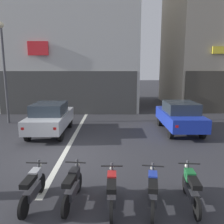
# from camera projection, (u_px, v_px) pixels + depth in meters

# --- Properties ---
(ground_plane) EXTENTS (120.00, 120.00, 0.00)m
(ground_plane) POSITION_uv_depth(u_px,v_px,m) (63.00, 157.00, 8.94)
(ground_plane) COLOR #333338
(lane_centre_line) EXTENTS (0.20, 18.00, 0.01)m
(lane_centre_line) POSITION_uv_depth(u_px,v_px,m) (82.00, 122.00, 14.83)
(lane_centre_line) COLOR silver
(lane_centre_line) RESTS_ON ground
(building_mid_block) EXTENTS (10.58, 9.67, 12.02)m
(building_mid_block) POSITION_uv_depth(u_px,v_px,m) (76.00, 39.00, 20.81)
(building_mid_block) COLOR silver
(building_mid_block) RESTS_ON ground
(building_far_right) EXTENTS (8.94, 8.91, 17.42)m
(building_far_right) POSITION_uv_depth(u_px,v_px,m) (223.00, 7.00, 20.31)
(building_far_right) COLOR #B2A893
(building_far_right) RESTS_ON ground
(car_silver_crossing_near) EXTENTS (1.79, 4.11, 1.64)m
(car_silver_crossing_near) POSITION_uv_depth(u_px,v_px,m) (50.00, 117.00, 11.97)
(car_silver_crossing_near) COLOR black
(car_silver_crossing_near) RESTS_ON ground
(car_blue_parked_kerbside) EXTENTS (1.78, 4.11, 1.64)m
(car_blue_parked_kerbside) POSITION_uv_depth(u_px,v_px,m) (180.00, 116.00, 12.34)
(car_blue_parked_kerbside) COLOR black
(car_blue_parked_kerbside) RESTS_ON ground
(street_lamp) EXTENTS (0.36, 0.36, 6.07)m
(street_lamp) POSITION_uv_depth(u_px,v_px,m) (4.00, 62.00, 13.83)
(street_lamp) COLOR #47474C
(street_lamp) RESTS_ON ground
(motorcycle_silver_row_leftmost) EXTENTS (0.55, 1.67, 0.98)m
(motorcycle_silver_row_leftmost) POSITION_uv_depth(u_px,v_px,m) (33.00, 187.00, 5.78)
(motorcycle_silver_row_leftmost) COLOR black
(motorcycle_silver_row_leftmost) RESTS_ON ground
(motorcycle_black_row_left_mid) EXTENTS (0.55, 1.67, 0.98)m
(motorcycle_black_row_left_mid) POSITION_uv_depth(u_px,v_px,m) (73.00, 186.00, 5.82)
(motorcycle_black_row_left_mid) COLOR black
(motorcycle_black_row_left_mid) RESTS_ON ground
(motorcycle_red_row_centre) EXTENTS (0.55, 1.67, 0.98)m
(motorcycle_red_row_centre) POSITION_uv_depth(u_px,v_px,m) (112.00, 191.00, 5.58)
(motorcycle_red_row_centre) COLOR black
(motorcycle_red_row_centre) RESTS_ON ground
(motorcycle_blue_row_right_mid) EXTENTS (0.55, 1.66, 0.98)m
(motorcycle_blue_row_right_mid) POSITION_uv_depth(u_px,v_px,m) (153.00, 191.00, 5.59)
(motorcycle_blue_row_right_mid) COLOR black
(motorcycle_blue_row_right_mid) RESTS_ON ground
(motorcycle_green_row_rightmost) EXTENTS (0.55, 1.67, 0.98)m
(motorcycle_green_row_rightmost) POSITION_uv_depth(u_px,v_px,m) (191.00, 188.00, 5.73)
(motorcycle_green_row_rightmost) COLOR black
(motorcycle_green_row_rightmost) RESTS_ON ground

